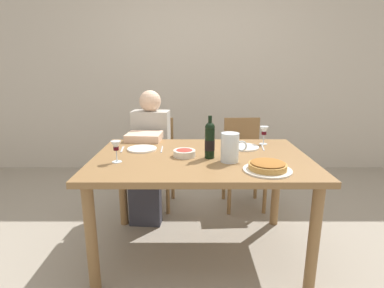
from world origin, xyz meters
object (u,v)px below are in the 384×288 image
water_pitcher (231,149)px  salad_bowl (185,153)px  chair_left (155,156)px  baked_tart (269,167)px  wine_glass_left_diner (265,132)px  dinner_plate_left_setting (143,149)px  diner_left (150,151)px  dining_table (202,168)px  wine_bottle (211,140)px  wine_glass_right_diner (117,147)px  chair_right (244,156)px  dinner_plate_right_setting (244,147)px

water_pitcher → salad_bowl: 0.33m
salad_bowl → chair_left: 0.99m
baked_tart → salad_bowl: 0.59m
water_pitcher → wine_glass_left_diner: 0.57m
dinner_plate_left_setting → diner_left: 0.50m
wine_glass_left_diner → diner_left: bearing=162.6°
dining_table → salad_bowl: (-0.12, -0.01, 0.12)m
water_pitcher → dinner_plate_left_setting: 0.70m
wine_bottle → dinner_plate_left_setting: bearing=157.0°
water_pitcher → diner_left: size_ratio=0.17×
salad_bowl → wine_glass_right_diner: size_ratio=1.08×
dining_table → wine_glass_right_diner: (-0.56, -0.14, 0.19)m
water_pitcher → chair_left: 1.23m
wine_bottle → baked_tart: 0.44m
dinner_plate_left_setting → diner_left: diner_left is taller
water_pitcher → dining_table: bearing=145.7°
wine_glass_right_diner → chair_left: size_ratio=0.16×
diner_left → chair_right: (0.91, 0.22, -0.12)m
wine_glass_right_diner → wine_bottle: bearing=8.8°
baked_tart → water_pitcher: bearing=138.3°
dining_table → chair_right: chair_right is taller
wine_glass_left_diner → chair_left: size_ratio=0.17×
dining_table → diner_left: 0.79m
baked_tart → chair_left: (-0.83, 1.19, -0.29)m
diner_left → chair_right: 0.94m
dining_table → salad_bowl: bearing=-176.1°
dinner_plate_left_setting → wine_glass_right_diner: bearing=-110.6°
chair_right → dinner_plate_left_setting: bearing=35.2°
diner_left → wine_glass_right_diner: bearing=87.2°
wine_glass_left_diner → wine_glass_right_diner: bearing=-156.2°
wine_bottle → salad_bowl: 0.20m
water_pitcher → dinner_plate_right_setting: (0.15, 0.35, -0.08)m
water_pitcher → salad_bowl: (-0.30, 0.12, -0.06)m
dinner_plate_left_setting → salad_bowl: bearing=-28.5°
wine_glass_left_diner → dinner_plate_right_setting: bearing=-147.5°
wine_glass_left_diner → chair_right: size_ratio=0.17×
wine_glass_left_diner → dinner_plate_left_setting: wine_glass_left_diner is taller
chair_right → salad_bowl: bearing=54.3°
salad_bowl → baked_tart: bearing=-30.7°
water_pitcher → wine_glass_right_diner: (-0.74, -0.01, 0.02)m
wine_bottle → wine_glass_right_diner: (-0.61, -0.10, -0.02)m
wine_bottle → chair_left: (-0.50, 0.92, -0.39)m
wine_bottle → chair_right: wine_bottle is taller
salad_bowl → water_pitcher: bearing=-21.4°
wine_glass_left_diner → chair_right: (-0.07, 0.53, -0.37)m
dinner_plate_left_setting → chair_left: size_ratio=0.26×
dinner_plate_right_setting → diner_left: bearing=152.1°
dining_table → chair_left: chair_left is taller
dinner_plate_left_setting → dinner_plate_right_setting: same height
wine_glass_right_diner → dinner_plate_left_setting: (0.12, 0.31, -0.10)m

